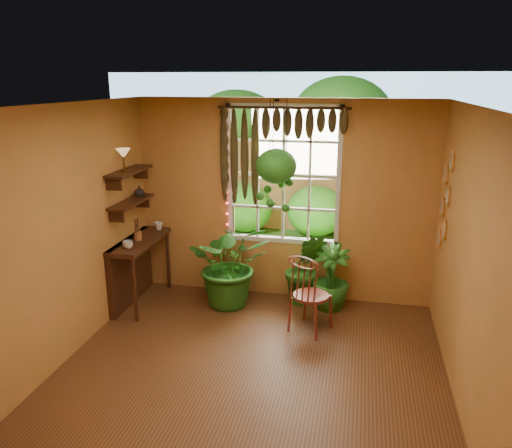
{
  "coord_description": "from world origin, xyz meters",
  "views": [
    {
      "loc": [
        1.01,
        -4.18,
        2.93
      ],
      "look_at": [
        -0.13,
        1.15,
        1.34
      ],
      "focal_mm": 35.0,
      "sensor_mm": 36.0,
      "label": 1
    }
  ],
  "objects": [
    {
      "name": "window",
      "position": [
        0.0,
        2.28,
        1.7
      ],
      "size": [
        1.52,
        0.1,
        1.86
      ],
      "color": "silver",
      "rests_on": "wall_back"
    },
    {
      "name": "windsor_chair",
      "position": [
        0.49,
        1.26,
        0.33
      ],
      "size": [
        0.57,
        0.58,
        1.14
      ],
      "rotation": [
        0.0,
        0.0,
        -0.43
      ],
      "color": "maroon",
      "rests_on": "floor"
    },
    {
      "name": "wall_right",
      "position": [
        2.0,
        0.0,
        1.35
      ],
      "size": [
        0.0,
        4.5,
        4.5
      ],
      "primitive_type": "plane",
      "rotation": [
        1.57,
        0.0,
        -1.57
      ],
      "color": "#C37D42",
      "rests_on": "floor"
    },
    {
      "name": "cup_b",
      "position": [
        -1.72,
        2.06,
        0.95
      ],
      "size": [
        0.12,
        0.12,
        0.11
      ],
      "primitive_type": "imported",
      "rotation": [
        0.0,
        0.0,
        -0.02
      ],
      "color": "beige",
      "rests_on": "counter_ledge"
    },
    {
      "name": "tiffany_lamp",
      "position": [
        -1.86,
        1.45,
        2.03
      ],
      "size": [
        0.18,
        0.18,
        0.29
      ],
      "color": "brown",
      "rests_on": "shelf_upper"
    },
    {
      "name": "cup_a",
      "position": [
        -1.78,
        1.22,
        0.95
      ],
      "size": [
        0.14,
        0.14,
        0.1
      ],
      "primitive_type": "imported",
      "rotation": [
        0.0,
        0.0,
        0.09
      ],
      "color": "silver",
      "rests_on": "counter_ledge"
    },
    {
      "name": "shelf_lower",
      "position": [
        -1.88,
        1.6,
        1.4
      ],
      "size": [
        0.25,
        0.9,
        0.04
      ],
      "primitive_type": "cube",
      "color": "#3E1D11",
      "rests_on": "wall_left"
    },
    {
      "name": "ceiling",
      "position": [
        0.0,
        0.0,
        2.7
      ],
      "size": [
        4.5,
        4.5,
        0.0
      ],
      "primitive_type": "plane",
      "rotation": [
        3.14,
        0.0,
        0.0
      ],
      "color": "silver",
      "rests_on": "wall_back"
    },
    {
      "name": "valance_vine",
      "position": [
        -0.08,
        2.16,
        2.28
      ],
      "size": [
        1.7,
        0.12,
        1.1
      ],
      "color": "#3E1D11",
      "rests_on": "window"
    },
    {
      "name": "potted_plant_left",
      "position": [
        -0.61,
        1.78,
        0.59
      ],
      "size": [
        1.26,
        1.16,
        1.17
      ],
      "primitive_type": "imported",
      "rotation": [
        0.0,
        0.0,
        0.27
      ],
      "color": "#1C5516",
      "rests_on": "floor"
    },
    {
      "name": "brush_jar",
      "position": [
        -1.8,
        1.56,
        1.04
      ],
      "size": [
        0.1,
        0.1,
        0.37
      ],
      "color": "brown",
      "rests_on": "counter_ledge"
    },
    {
      "name": "shelf_upper",
      "position": [
        -1.88,
        1.6,
        1.8
      ],
      "size": [
        0.25,
        0.9,
        0.04
      ],
      "primitive_type": "cube",
      "color": "#3E1D11",
      "rests_on": "wall_left"
    },
    {
      "name": "string_lights",
      "position": [
        -0.76,
        2.19,
        1.75
      ],
      "size": [
        0.03,
        0.03,
        1.54
      ],
      "primitive_type": null,
      "color": "#FF2633",
      "rests_on": "window"
    },
    {
      "name": "wall_back",
      "position": [
        0.0,
        2.25,
        1.35
      ],
      "size": [
        4.0,
        0.0,
        4.0
      ],
      "primitive_type": "plane",
      "rotation": [
        1.57,
        0.0,
        0.0
      ],
      "color": "#C37D42",
      "rests_on": "floor"
    },
    {
      "name": "backyard",
      "position": [
        0.24,
        6.87,
        1.28
      ],
      "size": [
        14.0,
        10.0,
        12.0
      ],
      "color": "#2B5217",
      "rests_on": "ground"
    },
    {
      "name": "potted_plant_mid",
      "position": [
        0.36,
        2.05,
        0.5
      ],
      "size": [
        0.61,
        0.52,
        1.0
      ],
      "primitive_type": "imported",
      "rotation": [
        0.0,
        0.0,
        0.16
      ],
      "color": "#1C5516",
      "rests_on": "floor"
    },
    {
      "name": "hanging_basket",
      "position": [
        -0.04,
        1.95,
        1.85
      ],
      "size": [
        0.52,
        0.52,
        1.4
      ],
      "color": "black",
      "rests_on": "ceiling"
    },
    {
      "name": "counter_ledge",
      "position": [
        -1.91,
        1.6,
        0.55
      ],
      "size": [
        0.4,
        1.2,
        0.9
      ],
      "color": "#3E1D11",
      "rests_on": "floor"
    },
    {
      "name": "wall_plates",
      "position": [
        1.98,
        1.79,
        1.55
      ],
      "size": [
        0.04,
        0.32,
        1.1
      ],
      "primitive_type": null,
      "color": "beige",
      "rests_on": "wall_right"
    },
    {
      "name": "potted_plant_right",
      "position": [
        0.7,
        1.94,
        0.43
      ],
      "size": [
        0.5,
        0.5,
        0.87
      ],
      "primitive_type": "imported",
      "rotation": [
        0.0,
        0.0,
        -0.02
      ],
      "color": "#1C5516",
      "rests_on": "floor"
    },
    {
      "name": "wall_left",
      "position": [
        -2.0,
        0.0,
        1.35
      ],
      "size": [
        0.0,
        4.5,
        4.5
      ],
      "primitive_type": "plane",
      "rotation": [
        1.57,
        0.0,
        1.57
      ],
      "color": "#C37D42",
      "rests_on": "floor"
    },
    {
      "name": "shelf_vase",
      "position": [
        -1.87,
        1.84,
        1.49
      ],
      "size": [
        0.16,
        0.16,
        0.15
      ],
      "primitive_type": "imported",
      "rotation": [
        0.0,
        0.0,
        0.14
      ],
      "color": "#B2AD99",
      "rests_on": "shelf_lower"
    },
    {
      "name": "floor",
      "position": [
        0.0,
        0.0,
        0.0
      ],
      "size": [
        4.5,
        4.5,
        0.0
      ],
      "primitive_type": "plane",
      "color": "brown",
      "rests_on": "ground"
    }
  ]
}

